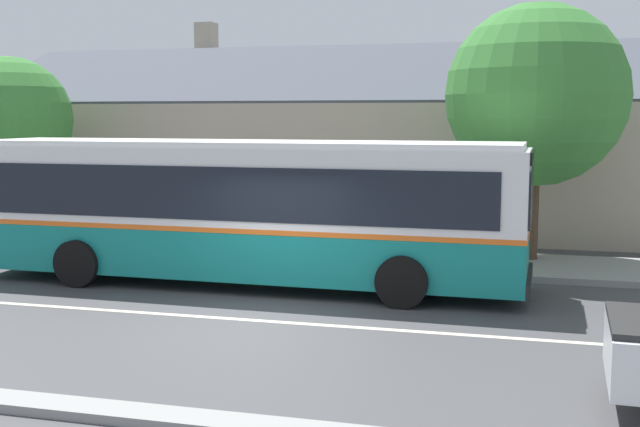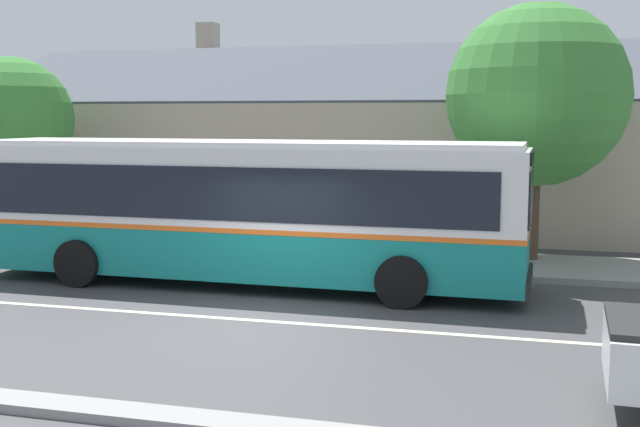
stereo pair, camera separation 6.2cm
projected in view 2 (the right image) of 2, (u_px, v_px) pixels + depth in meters
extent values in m
plane|color=#424244|center=(254.00, 320.00, 14.11)|extent=(300.00, 300.00, 0.00)
cube|color=gray|center=(336.00, 258.00, 19.85)|extent=(60.00, 3.00, 0.15)
cube|color=gray|center=(119.00, 413.00, 9.55)|extent=(60.00, 0.50, 0.12)
cube|color=beige|center=(254.00, 320.00, 14.11)|extent=(60.00, 0.16, 0.01)
cube|color=tan|center=(383.00, 162.00, 28.04)|extent=(25.41, 10.81, 3.94)
cube|color=#424751|center=(368.00, 72.00, 25.08)|extent=(26.01, 5.46, 2.18)
cube|color=#424751|center=(397.00, 79.00, 30.26)|extent=(26.01, 5.46, 2.18)
cube|color=tan|center=(208.00, 39.00, 30.34)|extent=(0.70, 0.70, 1.20)
cube|color=black|center=(72.00, 161.00, 25.11)|extent=(1.10, 0.06, 1.30)
cube|color=black|center=(348.00, 166.00, 22.80)|extent=(1.10, 0.06, 1.30)
cube|color=#4C3323|center=(483.00, 209.00, 21.95)|extent=(1.00, 0.06, 2.10)
cube|color=#147F7A|center=(243.00, 248.00, 17.13)|extent=(11.84, 2.70, 1.00)
cube|color=orange|center=(243.00, 222.00, 17.06)|extent=(11.87, 2.72, 0.10)
cube|color=white|center=(243.00, 184.00, 16.96)|extent=(11.84, 2.70, 1.56)
cube|color=white|center=(242.00, 144.00, 16.86)|extent=(11.61, 2.57, 0.12)
cube|color=black|center=(263.00, 183.00, 18.18)|extent=(10.86, 0.21, 1.06)
cube|color=black|center=(219.00, 194.00, 15.77)|extent=(10.86, 0.21, 1.06)
cube|color=black|center=(531.00, 196.00, 15.34)|extent=(0.08, 2.20, 1.06)
cube|color=black|center=(532.00, 157.00, 15.25)|extent=(0.07, 1.75, 0.24)
cube|color=black|center=(529.00, 281.00, 15.54)|extent=(0.12, 2.50, 0.28)
cube|color=#B21919|center=(204.00, 237.00, 18.75)|extent=(3.31, 0.09, 0.70)
cube|color=black|center=(467.00, 218.00, 16.99)|extent=(0.90, 0.05, 2.31)
cylinder|color=black|center=(422.00, 259.00, 17.35)|extent=(1.00, 0.30, 1.00)
cylinder|color=black|center=(402.00, 282.00, 14.96)|extent=(1.00, 0.30, 1.00)
cylinder|color=black|center=(137.00, 245.00, 19.25)|extent=(1.00, 0.30, 1.00)
cylinder|color=black|center=(78.00, 263.00, 16.86)|extent=(1.00, 0.30, 1.00)
cube|color=black|center=(7.00, 234.00, 21.91)|extent=(0.08, 0.43, 0.45)
cylinder|color=#4C3828|center=(533.00, 210.00, 19.18)|extent=(0.28, 0.28, 2.67)
sphere|color=#387A33|center=(537.00, 95.00, 18.85)|extent=(4.30, 4.30, 4.30)
sphere|color=#387A33|center=(525.00, 123.00, 18.70)|extent=(2.49, 2.49, 2.49)
cylinder|color=#4C3828|center=(14.00, 200.00, 22.99)|extent=(0.29, 0.29, 2.36)
sphere|color=#387A33|center=(11.00, 119.00, 22.71)|extent=(3.51, 3.51, 3.51)
sphere|color=#387A33|center=(8.00, 138.00, 22.30)|extent=(2.01, 2.01, 2.01)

